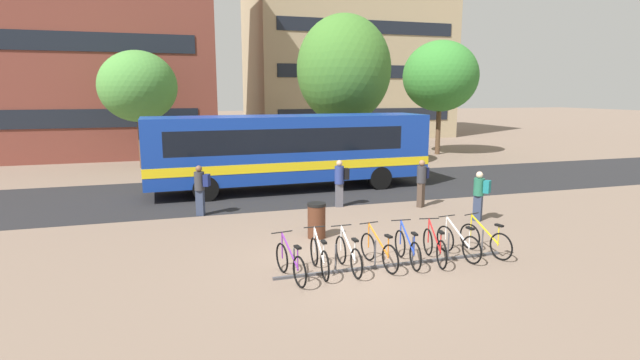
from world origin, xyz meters
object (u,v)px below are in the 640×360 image
object	(u,v)px
parked_bicycle_orange_3	(379,252)
street_tree_2	(440,76)
parked_bicycle_red_5	(435,247)
trash_bin	(317,220)
commuter_navy_pack_1	(422,180)
city_bus	(292,149)
parked_bicycle_white_2	(348,255)
street_tree_0	(138,87)
parked_bicycle_white_6	(458,243)
parked_bicycle_yellow_7	(485,240)
commuter_black_pack_3	(340,180)
commuter_teal_pack_2	(480,193)
parked_bicycle_blue_4	(407,249)
commuter_navy_pack_0	(201,187)
parked_bicycle_white_1	(319,257)
street_tree_1	(344,69)
parked_bicycle_purple_0	(290,263)

from	to	relation	value
parked_bicycle_orange_3	street_tree_2	size ratio (longest dim) A/B	0.23
parked_bicycle_red_5	trash_bin	bearing A→B (deg)	49.35
commuter_navy_pack_1	trash_bin	xyz separation A→B (m)	(-4.80, -2.56, -0.49)
city_bus	trash_bin	size ratio (longest dim) A/B	11.73
parked_bicycle_white_2	street_tree_0	world-z (taller)	street_tree_0
parked_bicycle_white_6	parked_bicycle_yellow_7	xyz separation A→B (m)	(0.80, -0.00, 0.00)
commuter_black_pack_3	trash_bin	size ratio (longest dim) A/B	1.69
parked_bicycle_white_6	commuter_teal_pack_2	distance (m)	4.02
street_tree_0	parked_bicycle_white_6	bearing A→B (deg)	-65.16
parked_bicycle_yellow_7	parked_bicycle_red_5	bearing A→B (deg)	80.08
trash_bin	street_tree_2	distance (m)	21.48
city_bus	street_tree_2	xyz separation A→B (m)	(12.42, 8.98, 3.43)
parked_bicycle_red_5	parked_bicycle_blue_4	bearing A→B (deg)	95.10
parked_bicycle_orange_3	commuter_navy_pack_0	bearing A→B (deg)	22.95
parked_bicycle_white_1	commuter_navy_pack_1	size ratio (longest dim) A/B	0.99
parked_bicycle_orange_3	street_tree_1	bearing A→B (deg)	-24.42
city_bus	parked_bicycle_purple_0	world-z (taller)	city_bus
city_bus	parked_bicycle_purple_0	size ratio (longest dim) A/B	7.07
city_bus	trash_bin	world-z (taller)	city_bus
commuter_navy_pack_0	street_tree_0	xyz separation A→B (m)	(-2.44, 11.88, 3.46)
parked_bicycle_white_1	trash_bin	distance (m)	2.82
parked_bicycle_red_5	commuter_teal_pack_2	world-z (taller)	commuter_teal_pack_2
commuter_navy_pack_0	trash_bin	bearing A→B (deg)	153.53
commuter_navy_pack_0	parked_bicycle_blue_4	bearing A→B (deg)	149.19
city_bus	parked_bicycle_white_6	distance (m)	10.11
parked_bicycle_purple_0	trash_bin	size ratio (longest dim) A/B	1.66
parked_bicycle_orange_3	trash_bin	xyz separation A→B (m)	(-0.75, 2.74, 0.13)
city_bus	street_tree_2	bearing A→B (deg)	34.39
commuter_navy_pack_1	street_tree_0	world-z (taller)	street_tree_0
parked_bicycle_blue_4	commuter_black_pack_3	world-z (taller)	commuter_black_pack_3
parked_bicycle_white_6	commuter_navy_pack_1	world-z (taller)	commuter_navy_pack_1
parked_bicycle_red_5	parked_bicycle_white_2	bearing A→B (deg)	100.03
commuter_black_pack_3	street_tree_2	xyz separation A→B (m)	(11.49, 12.62, 4.21)
parked_bicycle_purple_0	street_tree_0	bearing A→B (deg)	2.99
city_bus	commuter_teal_pack_2	distance (m)	8.33
parked_bicycle_orange_3	parked_bicycle_white_6	distance (m)	2.21
parked_bicycle_purple_0	parked_bicycle_white_2	size ratio (longest dim) A/B	0.99
commuter_navy_pack_0	trash_bin	xyz separation A→B (m)	(3.03, -3.63, -0.48)
street_tree_1	parked_bicycle_blue_4	bearing A→B (deg)	-104.00
parked_bicycle_blue_4	parked_bicycle_white_6	world-z (taller)	same
commuter_navy_pack_0	commuter_navy_pack_1	size ratio (longest dim) A/B	0.99
city_bus	parked_bicycle_purple_0	bearing A→B (deg)	-105.51
street_tree_2	parked_bicycle_red_5	bearing A→B (deg)	-120.68
street_tree_2	parked_bicycle_white_2	bearing A→B (deg)	-125.57
parked_bicycle_white_2	commuter_black_pack_3	distance (m)	6.58
parked_bicycle_white_6	parked_bicycle_yellow_7	bearing A→B (deg)	-97.15
commuter_navy_pack_0	trash_bin	world-z (taller)	commuter_navy_pack_0
parked_bicycle_white_6	street_tree_0	size ratio (longest dim) A/B	0.27
parked_bicycle_blue_4	parked_bicycle_red_5	xyz separation A→B (m)	(0.71, -0.07, 0.00)
commuter_black_pack_3	street_tree_1	size ratio (longest dim) A/B	0.21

